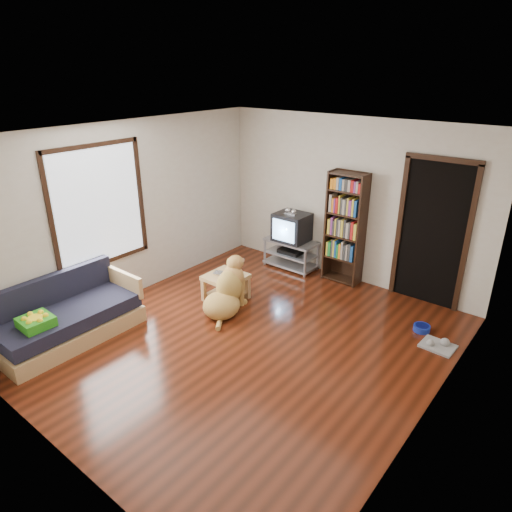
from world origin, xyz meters
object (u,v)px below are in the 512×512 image
Objects in this scene: sofa at (69,319)px; dog at (227,292)px; grey_rag at (438,346)px; laptop at (224,275)px; bookshelf at (346,222)px; coffee_table at (226,283)px; crt_tv at (293,227)px; green_cushion at (36,322)px; dog_bowl at (422,328)px; tv_stand at (291,253)px.

sofa is 1.87× the size of dog.
grey_rag is at bearing 35.72° from sofa.
bookshelf is (1.03, 1.72, 0.59)m from laptop.
laptop is at bearing -90.00° from coffee_table.
dog is (-0.78, -1.95, -0.70)m from bookshelf.
crt_tv is at bearing 95.33° from dog.
green_cushion is 4.58m from bookshelf.
grey_rag is 2.36m from bookshelf.
dog is (0.26, -0.25, 0.02)m from coffee_table.
dog_bowl is at bearing -14.15° from crt_tv.
bookshelf reaches higher than dog_bowl.
bookshelf reaches higher than crt_tv.
dog is (1.02, 2.23, -0.18)m from green_cushion.
tv_stand is 1.64× the size of coffee_table.
laptop is 1.69m from crt_tv.
bookshelf is 2.21m from dog.
bookshelf is 3.27× the size of coffee_table.
grey_rag is 0.41× the size of dog.
green_cushion is at bearing -107.20° from coffee_table.
green_cushion is 4.20m from crt_tv.
dog is at bearing -152.76° from dog_bowl.
laptop is 0.36m from dog.
bookshelf reaches higher than green_cushion.
crt_tv is 1.93m from dog.
dog_bowl is 2.01m from bookshelf.
laptop is at bearing -120.88° from bookshelf.
tv_stand reaches higher than coffee_table.
dog is at bearing -64.70° from laptop.
dog_bowl is at bearing -2.84° from laptop.
dog is (0.26, -0.22, -0.11)m from laptop.
bookshelf is at bearing 62.68° from sofa.
dog_bowl is 2.70m from dog.
coffee_table is (0.77, 2.49, -0.20)m from green_cushion.
tv_stand is at bearing 163.02° from grey_rag.
crt_tv reaches higher than tv_stand.
crt_tv is 0.60× the size of dog.
sofa reaches higher than tv_stand.
green_cushion is 2.46m from dog.
dog reaches higher than laptop.
tv_stand is at bearing 80.16° from green_cushion.
grey_rag is 4.73m from sofa.
laptop is 0.14m from coffee_table.
dog_bowl is at bearing -13.68° from tv_stand.
grey_rag is 3.08m from crt_tv.
coffee_table is (-0.08, -1.60, 0.01)m from tv_stand.
tv_stand is 3.76m from sofa.
green_cushion is 0.62× the size of crt_tv.
coffee_table is (-1.03, -1.69, -0.72)m from bookshelf.
dog_bowl is 0.38× the size of crt_tv.
laptop is at bearing -165.58° from grey_rag.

